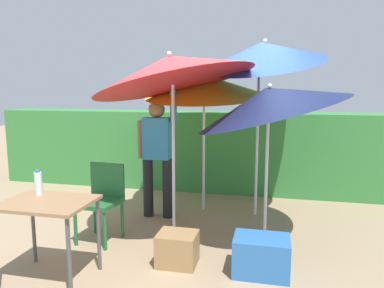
{
  "coord_description": "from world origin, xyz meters",
  "views": [
    {
      "loc": [
        0.94,
        -3.87,
        1.75
      ],
      "look_at": [
        0.0,
        0.3,
        1.1
      ],
      "focal_mm": 33.47,
      "sensor_mm": 36.0,
      "label": 1
    }
  ],
  "objects_px": {
    "umbrella_navy": "(269,101)",
    "chair_plastic": "(102,197)",
    "cooler_box": "(261,256)",
    "folding_table": "(48,211)",
    "umbrella_rainbow": "(171,70)",
    "bottle_water": "(38,183)",
    "crate_cardboard": "(177,249)",
    "person_vendor": "(157,150)",
    "umbrella_yellow": "(205,86)",
    "umbrella_orange": "(262,53)"
  },
  "relations": [
    {
      "from": "umbrella_orange",
      "to": "bottle_water",
      "type": "relative_size",
      "value": 11.0
    },
    {
      "from": "umbrella_orange",
      "to": "bottle_water",
      "type": "bearing_deg",
      "value": -134.76
    },
    {
      "from": "chair_plastic",
      "to": "umbrella_rainbow",
      "type": "bearing_deg",
      "value": 19.28
    },
    {
      "from": "umbrella_yellow",
      "to": "crate_cardboard",
      "type": "relative_size",
      "value": 5.27
    },
    {
      "from": "umbrella_yellow",
      "to": "chair_plastic",
      "type": "relative_size",
      "value": 2.32
    },
    {
      "from": "crate_cardboard",
      "to": "folding_table",
      "type": "height_order",
      "value": "folding_table"
    },
    {
      "from": "umbrella_rainbow",
      "to": "chair_plastic",
      "type": "distance_m",
      "value": 1.67
    },
    {
      "from": "umbrella_rainbow",
      "to": "person_vendor",
      "type": "xyz_separation_m",
      "value": [
        -0.37,
        0.59,
        -1.04
      ]
    },
    {
      "from": "umbrella_navy",
      "to": "folding_table",
      "type": "relative_size",
      "value": 2.52
    },
    {
      "from": "umbrella_rainbow",
      "to": "bottle_water",
      "type": "distance_m",
      "value": 1.84
    },
    {
      "from": "crate_cardboard",
      "to": "bottle_water",
      "type": "bearing_deg",
      "value": -163.68
    },
    {
      "from": "person_vendor",
      "to": "chair_plastic",
      "type": "bearing_deg",
      "value": -114.86
    },
    {
      "from": "crate_cardboard",
      "to": "folding_table",
      "type": "bearing_deg",
      "value": -153.8
    },
    {
      "from": "cooler_box",
      "to": "folding_table",
      "type": "bearing_deg",
      "value": -164.57
    },
    {
      "from": "cooler_box",
      "to": "bottle_water",
      "type": "xyz_separation_m",
      "value": [
        -2.1,
        -0.37,
        0.69
      ]
    },
    {
      "from": "umbrella_orange",
      "to": "umbrella_yellow",
      "type": "distance_m",
      "value": 0.88
    },
    {
      "from": "umbrella_navy",
      "to": "crate_cardboard",
      "type": "distance_m",
      "value": 1.85
    },
    {
      "from": "umbrella_navy",
      "to": "person_vendor",
      "type": "height_order",
      "value": "umbrella_navy"
    },
    {
      "from": "cooler_box",
      "to": "folding_table",
      "type": "relative_size",
      "value": 0.66
    },
    {
      "from": "cooler_box",
      "to": "chair_plastic",
      "type": "bearing_deg",
      "value": 167.18
    },
    {
      "from": "umbrella_navy",
      "to": "chair_plastic",
      "type": "height_order",
      "value": "umbrella_navy"
    },
    {
      "from": "umbrella_rainbow",
      "to": "umbrella_navy",
      "type": "bearing_deg",
      "value": 2.72
    },
    {
      "from": "cooler_box",
      "to": "folding_table",
      "type": "xyz_separation_m",
      "value": [
        -1.91,
        -0.53,
        0.48
      ]
    },
    {
      "from": "chair_plastic",
      "to": "folding_table",
      "type": "bearing_deg",
      "value": -93.38
    },
    {
      "from": "umbrella_orange",
      "to": "cooler_box",
      "type": "relative_size",
      "value": 5.0
    },
    {
      "from": "umbrella_navy",
      "to": "crate_cardboard",
      "type": "xyz_separation_m",
      "value": [
        -0.85,
        -0.74,
        -1.46
      ]
    },
    {
      "from": "umbrella_rainbow",
      "to": "umbrella_yellow",
      "type": "distance_m",
      "value": 1.06
    },
    {
      "from": "umbrella_yellow",
      "to": "cooler_box",
      "type": "bearing_deg",
      "value": -63.03
    },
    {
      "from": "folding_table",
      "to": "person_vendor",
      "type": "bearing_deg",
      "value": 75.86
    },
    {
      "from": "umbrella_rainbow",
      "to": "chair_plastic",
      "type": "relative_size",
      "value": 2.69
    },
    {
      "from": "bottle_water",
      "to": "folding_table",
      "type": "bearing_deg",
      "value": -39.07
    },
    {
      "from": "bottle_water",
      "to": "person_vendor",
      "type": "bearing_deg",
      "value": 68.54
    },
    {
      "from": "umbrella_yellow",
      "to": "chair_plastic",
      "type": "height_order",
      "value": "umbrella_yellow"
    },
    {
      "from": "crate_cardboard",
      "to": "folding_table",
      "type": "distance_m",
      "value": 1.3
    },
    {
      "from": "umbrella_rainbow",
      "to": "folding_table",
      "type": "distance_m",
      "value": 1.97
    },
    {
      "from": "umbrella_orange",
      "to": "cooler_box",
      "type": "height_order",
      "value": "umbrella_orange"
    },
    {
      "from": "person_vendor",
      "to": "umbrella_rainbow",
      "type": "bearing_deg",
      "value": -57.83
    },
    {
      "from": "umbrella_orange",
      "to": "cooler_box",
      "type": "bearing_deg",
      "value": -86.55
    },
    {
      "from": "crate_cardboard",
      "to": "person_vendor",
      "type": "bearing_deg",
      "value": 115.8
    },
    {
      "from": "umbrella_rainbow",
      "to": "umbrella_yellow",
      "type": "height_order",
      "value": "umbrella_rainbow"
    },
    {
      "from": "person_vendor",
      "to": "folding_table",
      "type": "xyz_separation_m",
      "value": [
        -0.46,
        -1.81,
        -0.27
      ]
    },
    {
      "from": "umbrella_yellow",
      "to": "bottle_water",
      "type": "height_order",
      "value": "umbrella_yellow"
    },
    {
      "from": "umbrella_rainbow",
      "to": "crate_cardboard",
      "type": "xyz_separation_m",
      "value": [
        0.25,
        -0.69,
        -1.81
      ]
    },
    {
      "from": "umbrella_orange",
      "to": "person_vendor",
      "type": "height_order",
      "value": "umbrella_orange"
    },
    {
      "from": "folding_table",
      "to": "umbrella_yellow",
      "type": "bearing_deg",
      "value": 65.2
    },
    {
      "from": "person_vendor",
      "to": "chair_plastic",
      "type": "height_order",
      "value": "person_vendor"
    },
    {
      "from": "umbrella_rainbow",
      "to": "folding_table",
      "type": "xyz_separation_m",
      "value": [
        -0.83,
        -1.22,
        -1.31
      ]
    },
    {
      "from": "umbrella_rainbow",
      "to": "cooler_box",
      "type": "xyz_separation_m",
      "value": [
        1.08,
        -0.69,
        -1.79
      ]
    },
    {
      "from": "umbrella_rainbow",
      "to": "umbrella_navy",
      "type": "xyz_separation_m",
      "value": [
        1.1,
        0.05,
        -0.34
      ]
    },
    {
      "from": "person_vendor",
      "to": "chair_plastic",
      "type": "relative_size",
      "value": 2.11
    }
  ]
}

